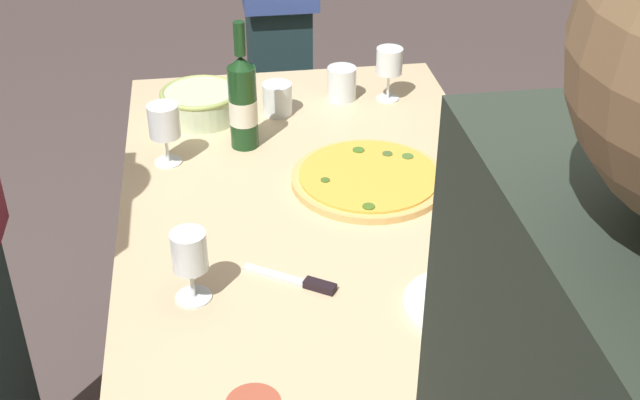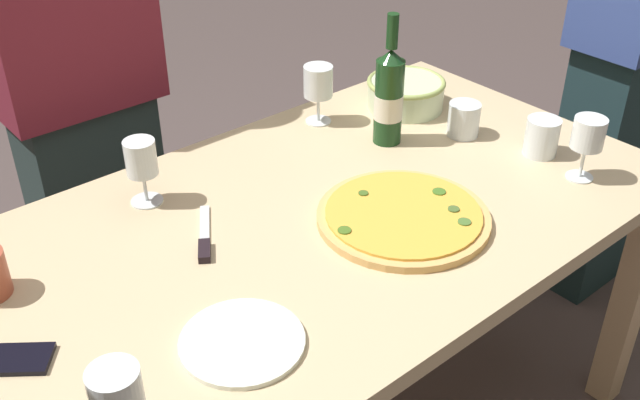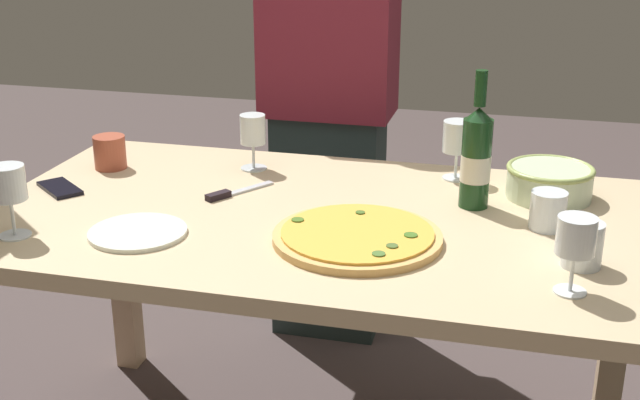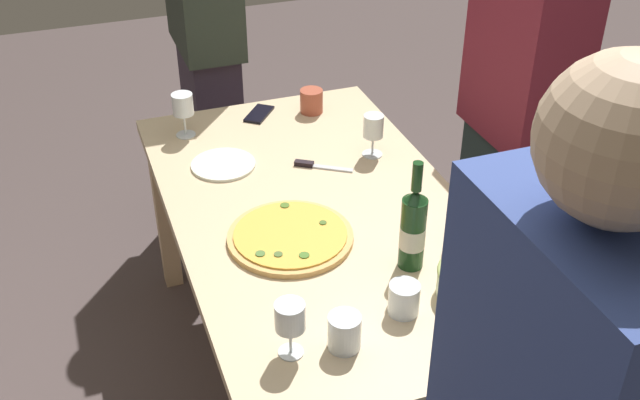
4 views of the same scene
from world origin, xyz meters
The scene contains 15 objects.
dining_table centered at (0.00, 0.00, 0.66)m, with size 1.60×0.90×0.75m.
pizza centered at (0.12, -0.14, 0.76)m, with size 0.37×0.37×0.03m.
serving_bowl centered at (0.52, 0.25, 0.79)m, with size 0.21×0.21×0.08m.
wine_bottle centered at (0.35, 0.14, 0.88)m, with size 0.07×0.07×0.33m.
wine_glass_near_pizza centered at (-0.26, 0.29, 0.85)m, with size 0.07×0.07×0.15m.
wine_glass_by_bottle centered at (0.28, 0.34, 0.86)m, with size 0.08×0.08×0.16m.
wine_glass_far_left centered at (-0.62, -0.30, 0.87)m, with size 0.08×0.08×0.16m.
wine_glass_far_right centered at (0.56, -0.28, 0.86)m, with size 0.07×0.07×0.15m.
cup_amber centered at (-0.65, 0.20, 0.80)m, with size 0.09×0.09×0.09m, color #B04E36.
cup_ceramic centered at (0.59, -0.15, 0.80)m, with size 0.08×0.08×0.09m, color white.
cup_spare centered at (0.52, 0.04, 0.79)m, with size 0.08×0.08×0.09m, color white.
side_plate centered at (-0.36, -0.22, 0.76)m, with size 0.22×0.22×0.01m, color white.
cell_phone centered at (-0.69, 0.00, 0.76)m, with size 0.07×0.14×0.01m, color black.
pizza_knife centered at (-0.25, 0.07, 0.76)m, with size 0.13×0.18×0.02m.
person_guest_left centered at (-0.17, 0.80, 0.80)m, with size 0.42×0.24×1.59m.
Camera 3 is at (0.45, -1.78, 1.47)m, focal length 46.76 mm.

